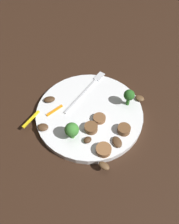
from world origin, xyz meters
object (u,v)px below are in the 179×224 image
mushroom_0 (140,98)px  plate (89,114)px  sausage_slice_0 (91,128)px  pepper_strip_0 (55,110)px  mushroom_3 (49,99)px  mushroom_1 (87,140)px  broccoli_floret_1 (129,96)px  sausage_slice_1 (99,118)px  broccoli_floret_0 (72,130)px  fork (88,89)px  sausage_slice_2 (123,130)px  sausage_slice_3 (104,150)px  pepper_strip_1 (31,119)px  mushroom_4 (104,166)px  mushroom_5 (43,127)px  mushroom_2 (117,142)px

mushroom_0 → plate: bearing=142.7°
sausage_slice_0 → mushroom_0: bearing=-18.4°
pepper_strip_0 → mushroom_3: bearing=61.1°
mushroom_1 → mushroom_3: 0.16m
plate → broccoli_floret_1: (0.08, -0.07, 0.04)m
sausage_slice_0 → sausage_slice_1: (0.04, -0.00, -0.00)m
broccoli_floret_0 → fork: bearing=22.0°
fork → sausage_slice_2: (-0.07, -0.15, 0.01)m
fork → mushroom_3: (-0.09, 0.06, 0.00)m
mushroom_1 → sausage_slice_3: bearing=-90.7°
pepper_strip_0 → pepper_strip_1: 0.06m
mushroom_4 → pepper_strip_0: mushroom_4 is taller
mushroom_0 → mushroom_1: bearing=168.0°
sausage_slice_0 → broccoli_floret_1: bearing=-14.9°
sausage_slice_3 → mushroom_5: (-0.03, 0.15, -0.00)m
sausage_slice_2 → mushroom_4: bearing=-173.6°
sausage_slice_0 → pepper_strip_1: (-0.06, 0.14, -0.01)m
mushroom_2 → pepper_strip_1: 0.22m
plate → pepper_strip_0: 0.09m
plate → sausage_slice_3: (-0.07, -0.09, 0.02)m
fork → pepper_strip_0: bearing=165.9°
mushroom_0 → pepper_strip_0: mushroom_0 is taller
sausage_slice_2 → plate: bearing=88.2°
pepper_strip_0 → sausage_slice_3: bearing=-98.3°
sausage_slice_3 → mushroom_5: bearing=102.1°
mushroom_2 → broccoli_floret_1: bearing=18.2°
plate → pepper_strip_0: size_ratio=5.57×
mushroom_4 → sausage_slice_0: bearing=51.5°
mushroom_4 → mushroom_5: size_ratio=1.00×
plate → mushroom_5: (-0.11, 0.06, 0.01)m
sausage_slice_1 → mushroom_4: (-0.10, -0.08, -0.00)m
sausage_slice_3 → mushroom_0: sausage_slice_3 is taller
broccoli_floret_1 → sausage_slice_3: (-0.15, -0.02, -0.03)m
fork → sausage_slice_3: size_ratio=5.04×
mushroom_5 → sausage_slice_3: bearing=-77.9°
sausage_slice_0 → mushroom_4: sausage_slice_0 is taller
mushroom_0 → mushroom_5: (-0.22, 0.15, -0.00)m
fork → mushroom_2: mushroom_2 is taller
broccoli_floret_1 → sausage_slice_0: bearing=165.1°
broccoli_floret_0 → plate: bearing=6.4°
pepper_strip_1 → mushroom_4: bearing=-90.0°
plate → mushroom_0: bearing=-37.3°
sausage_slice_0 → sausage_slice_2: same height
mushroom_0 → sausage_slice_0: bearing=161.6°
sausage_slice_0 → sausage_slice_2: (0.04, -0.07, 0.00)m
mushroom_4 → mushroom_3: bearing=71.6°
mushroom_4 → pepper_strip_0: bearing=73.6°
sausage_slice_0 → mushroom_3: size_ratio=1.08×
mushroom_3 → mushroom_0: bearing=-53.8°
sausage_slice_2 → broccoli_floret_1: bearing=22.8°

